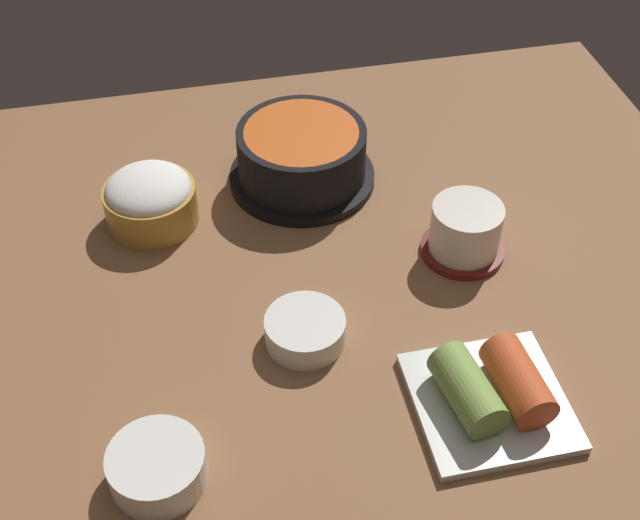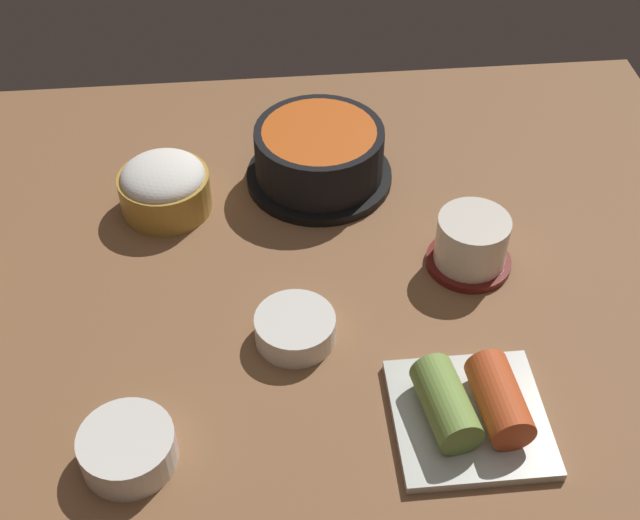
# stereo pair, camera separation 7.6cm
# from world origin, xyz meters

# --- Properties ---
(dining_table) EXTENTS (1.00, 0.76, 0.02)m
(dining_table) POSITION_xyz_m (0.00, 0.00, 0.01)
(dining_table) COLOR brown
(dining_table) RESTS_ON ground
(stone_pot) EXTENTS (0.17, 0.17, 0.07)m
(stone_pot) POSITION_xyz_m (0.04, 0.15, 0.06)
(stone_pot) COLOR black
(stone_pot) RESTS_ON dining_table
(rice_bowl) EXTENTS (0.10, 0.10, 0.06)m
(rice_bowl) POSITION_xyz_m (-0.14, 0.11, 0.05)
(rice_bowl) COLOR #B78C38
(rice_bowl) RESTS_ON dining_table
(tea_cup_with_saucer) EXTENTS (0.09, 0.09, 0.06)m
(tea_cup_with_saucer) POSITION_xyz_m (0.18, -0.01, 0.05)
(tea_cup_with_saucer) COLOR maroon
(tea_cup_with_saucer) RESTS_ON dining_table
(banchan_cup_center) EXTENTS (0.08, 0.08, 0.03)m
(banchan_cup_center) POSITION_xyz_m (-0.01, -0.10, 0.04)
(banchan_cup_center) COLOR white
(banchan_cup_center) RESTS_ON dining_table
(kimchi_plate) EXTENTS (0.14, 0.14, 0.05)m
(kimchi_plate) POSITION_xyz_m (0.14, -0.21, 0.04)
(kimchi_plate) COLOR silver
(kimchi_plate) RESTS_ON dining_table
(side_bowl_near) EXTENTS (0.08, 0.08, 0.03)m
(side_bowl_near) POSITION_xyz_m (-0.17, -0.22, 0.04)
(side_bowl_near) COLOR white
(side_bowl_near) RESTS_ON dining_table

